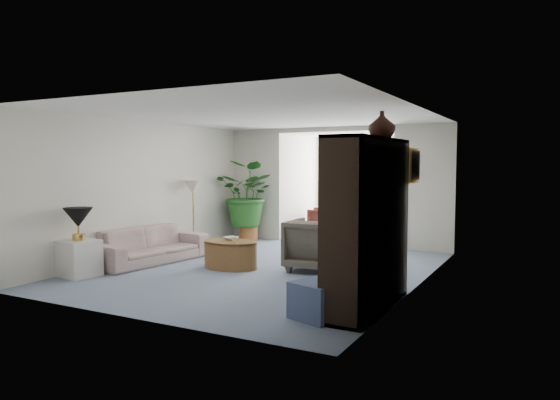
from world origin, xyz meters
The scene contains 26 objects.
floor centered at (0.00, 0.00, 0.00)m, with size 6.00×6.00×0.00m, color gray.
sunroom_floor centered at (0.00, 4.10, 0.00)m, with size 2.60×2.60×0.00m, color gray.
back_pier_left centered at (-1.90, 3.00, 1.25)m, with size 1.20×0.12×2.50m, color beige.
back_pier_right centered at (1.90, 3.00, 1.25)m, with size 1.20×0.12×2.50m, color beige.
back_header centered at (0.00, 3.00, 2.45)m, with size 2.60×0.12×0.10m, color beige.
window_pane centered at (0.00, 5.18, 1.40)m, with size 2.20×0.02×1.50m, color white.
window_blinds centered at (0.00, 5.15, 1.40)m, with size 2.20×0.02×1.50m, color white.
framed_picture centered at (2.46, -0.10, 1.70)m, with size 0.04×0.50×0.40m, color beige.
sofa centered at (-2.03, -0.41, 0.31)m, with size 2.10×0.82×0.61m, color beige.
end_table centered at (-2.23, -1.76, 0.28)m, with size 0.51×0.51×0.56m, color silver.
table_lamp centered at (-2.23, -1.76, 0.91)m, with size 0.44×0.44×0.30m, color black.
floor_lamp centered at (-2.27, 1.13, 1.25)m, with size 0.36×0.36×0.28m, color beige.
coffee_table centered at (-0.53, -0.15, 0.23)m, with size 0.95×0.95×0.45m, color olive.
coffee_bowl centered at (-0.58, -0.05, 0.48)m, with size 0.23×0.23×0.06m, color silver.
coffee_cup centered at (-0.38, -0.25, 0.49)m, with size 0.09×0.09×0.09m, color silver.
wingback_chair centered at (0.81, 0.37, 0.42)m, with size 0.89×0.92×0.83m, color #675F51.
side_table_dark centered at (1.51, 0.67, 0.32)m, with size 0.53×0.43×0.64m, color black.
entertainment_cabinet centered at (2.23, -1.37, 1.01)m, with size 0.49×1.83×2.03m, color black.
cabinet_urn centered at (2.23, -0.87, 2.21)m, with size 0.34×0.34×0.35m, color black.
ottoman centered at (1.89, -2.02, 0.21)m, with size 0.51×0.51×0.41m, color #4D5C85.
plant_pot centered at (-1.86, 2.59, 0.16)m, with size 0.40×0.40×0.32m, color #B06333.
house_plant centered at (-1.86, 2.59, 1.05)m, with size 1.32×1.14×1.46m, color #256021.
sunroom_chair_blue centered at (0.83, 4.13, 0.37)m, with size 0.79×0.81×0.74m, color #4D5C85.
sunroom_chair_maroon centered at (-0.67, 4.13, 0.34)m, with size 0.72×0.74×0.67m, color maroon.
sunroom_table centered at (0.08, 4.88, 0.29)m, with size 0.47×0.36×0.57m, color olive.
shelf_clutter centered at (2.18, -1.52, 1.09)m, with size 0.30×0.90×1.06m.
Camera 1 is at (4.18, -7.24, 1.73)m, focal length 33.31 mm.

